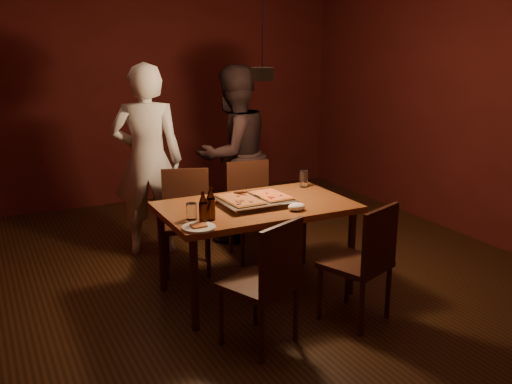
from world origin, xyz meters
name	(u,v)px	position (x,y,z in m)	size (l,w,h in m)	color
room_shell	(262,119)	(0.00, 0.00, 1.40)	(6.00, 6.00, 6.00)	#361F0E
dining_table	(256,213)	(-0.12, -0.13, 0.68)	(1.50, 0.90, 0.75)	brown
chair_far_left	(186,211)	(-0.44, 0.62, 0.54)	(0.54, 0.54, 0.49)	#38190F
chair_far_right	(251,200)	(0.22, 0.65, 0.54)	(0.47, 0.47, 0.49)	#38190F
chair_near_left	(269,273)	(-0.44, -0.95, 0.54)	(0.55, 0.55, 0.49)	#38190F
chair_near_right	(366,253)	(0.35, -0.95, 0.54)	(0.54, 0.54, 0.49)	#38190F
pizza_tray	(254,201)	(-0.13, -0.13, 0.77)	(0.55, 0.45, 0.05)	silver
pizza_meat	(241,199)	(-0.25, -0.13, 0.81)	(0.25, 0.40, 0.02)	maroon
pizza_cheese	(271,195)	(0.01, -0.13, 0.81)	(0.22, 0.36, 0.02)	gold
spatula	(253,196)	(-0.14, -0.12, 0.81)	(0.09, 0.24, 0.04)	silver
beer_bottle_a	(203,208)	(-0.67, -0.40, 0.87)	(0.06, 0.06, 0.23)	black
beer_bottle_b	(211,204)	(-0.59, -0.35, 0.87)	(0.06, 0.06, 0.24)	black
water_glass_left	(192,211)	(-0.71, -0.27, 0.81)	(0.08, 0.08, 0.12)	silver
water_glass_right	(304,179)	(0.50, 0.16, 0.82)	(0.07, 0.07, 0.15)	silver
plate_slice	(199,227)	(-0.74, -0.49, 0.76)	(0.23, 0.23, 0.03)	white
napkin	(297,207)	(0.08, -0.42, 0.78)	(0.14, 0.11, 0.06)	white
diner_white	(148,161)	(-0.62, 1.15, 0.91)	(0.66, 0.43, 1.81)	silver
diner_dark	(233,155)	(0.26, 1.14, 0.89)	(0.86, 0.67, 1.77)	black
pendant_lamp	(262,73)	(0.00, 0.00, 1.76)	(0.18, 0.18, 1.10)	black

